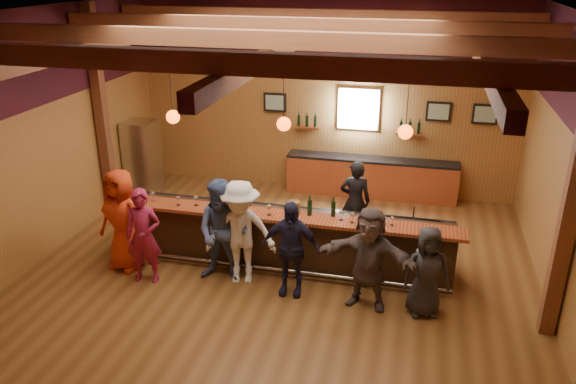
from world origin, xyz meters
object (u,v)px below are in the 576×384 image
(customer_dark, at_px, (427,272))
(bottle_a, at_px, (310,207))
(stainless_fridge, at_px, (143,158))
(customer_white, at_px, (241,233))
(back_bar_cabinet, at_px, (371,177))
(customer_navy, at_px, (290,248))
(customer_redvest, at_px, (144,236))
(customer_denim, at_px, (223,232))
(ice_bucket, at_px, (294,207))
(customer_orange, at_px, (122,220))
(bartender, at_px, (355,201))
(bar_counter, at_px, (287,237))
(customer_brown, at_px, (369,258))

(customer_dark, relative_size, bottle_a, 3.97)
(stainless_fridge, distance_m, customer_white, 4.81)
(back_bar_cabinet, relative_size, customer_navy, 2.38)
(bottle_a, bearing_deg, customer_redvest, -160.07)
(customer_redvest, height_order, customer_denim, customer_denim)
(ice_bucket, distance_m, bottle_a, 0.29)
(back_bar_cabinet, height_order, customer_orange, customer_orange)
(bartender, bearing_deg, stainless_fridge, -19.30)
(customer_white, height_order, ice_bucket, customer_white)
(stainless_fridge, relative_size, customer_dark, 1.20)
(back_bar_cabinet, distance_m, customer_redvest, 5.89)
(customer_orange, relative_size, customer_denim, 1.01)
(bar_counter, xyz_separation_m, customer_redvest, (-2.24, -1.21, 0.34))
(bar_counter, distance_m, customer_white, 1.12)
(back_bar_cabinet, height_order, bottle_a, bottle_a)
(customer_orange, xyz_separation_m, customer_navy, (3.12, -0.14, -0.11))
(bar_counter, xyz_separation_m, customer_brown, (1.60, -1.08, 0.34))
(customer_denim, relative_size, bartender, 1.12)
(customer_brown, bearing_deg, back_bar_cabinet, 103.88)
(customer_navy, bearing_deg, ice_bucket, 97.10)
(back_bar_cabinet, height_order, ice_bucket, ice_bucket)
(stainless_fridge, height_order, customer_brown, stainless_fridge)
(customer_denim, xyz_separation_m, bottle_a, (1.38, 0.64, 0.32))
(back_bar_cabinet, distance_m, customer_dark, 4.86)
(bar_counter, bearing_deg, customer_denim, -136.60)
(customer_brown, bearing_deg, ice_bucket, 157.52)
(customer_denim, height_order, customer_dark, customer_denim)
(stainless_fridge, xyz_separation_m, customer_redvest, (1.88, -3.66, -0.04))
(bottle_a, bearing_deg, customer_navy, -101.74)
(ice_bucket, bearing_deg, customer_white, -141.83)
(customer_brown, xyz_separation_m, ice_bucket, (-1.42, 0.86, 0.36))
(back_bar_cabinet, xyz_separation_m, customer_white, (-1.79, -4.41, 0.46))
(customer_redvest, height_order, customer_dark, customer_redvest)
(customer_denim, height_order, bottle_a, customer_denim)
(customer_redvest, xyz_separation_m, customer_white, (1.63, 0.37, 0.08))
(stainless_fridge, xyz_separation_m, customer_dark, (6.62, -3.55, -0.15))
(back_bar_cabinet, xyz_separation_m, bartender, (-0.09, -2.35, 0.36))
(customer_navy, relative_size, bartender, 1.01)
(back_bar_cabinet, bearing_deg, bar_counter, -108.34)
(ice_bucket, bearing_deg, back_bar_cabinet, 75.15)
(customer_dark, bearing_deg, customer_denim, 161.88)
(customer_navy, relative_size, ice_bucket, 7.44)
(customer_navy, xyz_separation_m, customer_brown, (1.30, -0.08, 0.03))
(customer_dark, height_order, bartender, bartender)
(customer_orange, bearing_deg, customer_redvest, -16.81)
(ice_bucket, bearing_deg, customer_orange, -167.89)
(customer_dark, bearing_deg, customer_navy, 163.32)
(stainless_fridge, bearing_deg, bartender, -13.32)
(customer_redvest, height_order, customer_brown, customer_brown)
(customer_denim, relative_size, customer_brown, 1.08)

